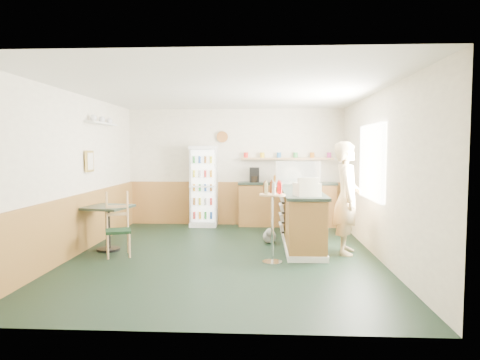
# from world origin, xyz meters

# --- Properties ---
(ground) EXTENTS (6.00, 6.00, 0.00)m
(ground) POSITION_xyz_m (0.00, 0.00, 0.00)
(ground) COLOR black
(ground) RESTS_ON ground
(room_envelope) EXTENTS (5.04, 6.02, 2.72)m
(room_envelope) POSITION_xyz_m (-0.23, 0.73, 1.52)
(room_envelope) COLOR #EEE5CB
(room_envelope) RESTS_ON ground
(service_counter) EXTENTS (0.68, 3.01, 1.01)m
(service_counter) POSITION_xyz_m (1.35, 1.07, 0.46)
(service_counter) COLOR #A36534
(service_counter) RESTS_ON ground
(back_counter) EXTENTS (2.24, 0.42, 1.69)m
(back_counter) POSITION_xyz_m (1.19, 2.80, 0.55)
(back_counter) COLOR #A36534
(back_counter) RESTS_ON ground
(drinks_fridge) EXTENTS (0.61, 0.53, 1.84)m
(drinks_fridge) POSITION_xyz_m (-0.71, 2.74, 0.92)
(drinks_fridge) COLOR silver
(drinks_fridge) RESTS_ON ground
(display_case) EXTENTS (0.89, 0.47, 0.51)m
(display_case) POSITION_xyz_m (1.35, 1.76, 1.26)
(display_case) COLOR silver
(display_case) RESTS_ON service_counter
(cash_register) EXTENTS (0.44, 0.45, 0.21)m
(cash_register) POSITION_xyz_m (1.35, -0.05, 1.12)
(cash_register) COLOR beige
(cash_register) RESTS_ON service_counter
(shopkeeper) EXTENTS (0.56, 0.70, 1.89)m
(shopkeeper) POSITION_xyz_m (2.05, 0.24, 0.95)
(shopkeeper) COLOR tan
(shopkeeper) RESTS_ON ground
(condiment_stand) EXTENTS (0.40, 0.40, 1.26)m
(condiment_stand) POSITION_xyz_m (0.79, -0.41, 0.81)
(condiment_stand) COLOR silver
(condiment_stand) RESTS_ON ground
(newspaper_rack) EXTENTS (0.09, 0.44, 0.70)m
(newspaper_rack) POSITION_xyz_m (0.99, 0.95, 0.58)
(newspaper_rack) COLOR black
(newspaper_rack) RESTS_ON ground
(cafe_table) EXTENTS (0.85, 0.85, 0.78)m
(cafe_table) POSITION_xyz_m (-2.05, 0.25, 0.55)
(cafe_table) COLOR black
(cafe_table) RESTS_ON ground
(cafe_chair) EXTENTS (0.51, 0.51, 1.05)m
(cafe_chair) POSITION_xyz_m (-1.74, -0.05, 0.55)
(cafe_chair) COLOR black
(cafe_chair) RESTS_ON ground
(dog_doorstop) EXTENTS (0.25, 0.33, 0.30)m
(dog_doorstop) POSITION_xyz_m (0.77, 0.96, 0.14)
(dog_doorstop) COLOR gray
(dog_doorstop) RESTS_ON ground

